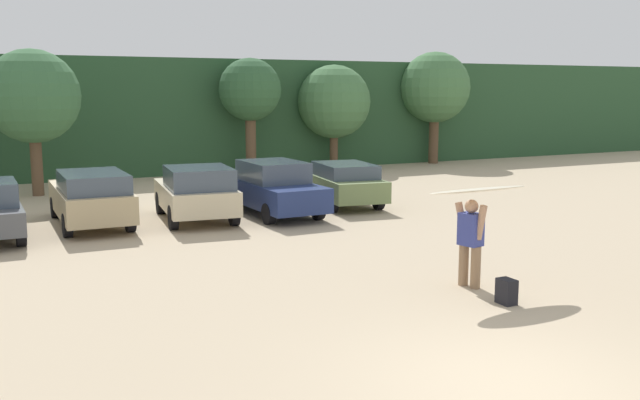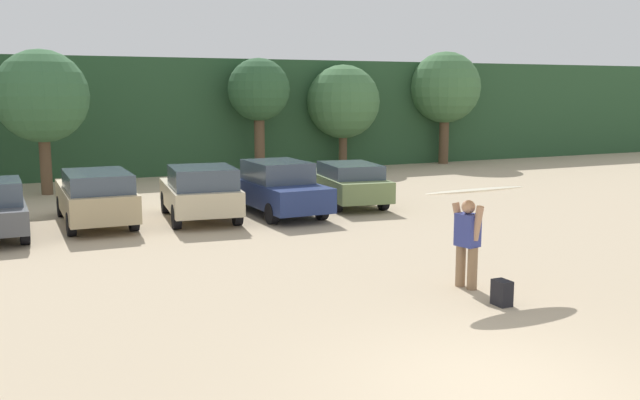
# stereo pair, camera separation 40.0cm
# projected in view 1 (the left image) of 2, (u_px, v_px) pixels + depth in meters

# --- Properties ---
(ground_plane) EXTENTS (120.00, 120.00, 0.00)m
(ground_plane) POSITION_uv_depth(u_px,v_px,m) (506.00, 384.00, 9.06)
(ground_plane) COLOR tan
(hillside_ridge) EXTENTS (108.00, 12.00, 5.11)m
(hillside_ridge) POSITION_uv_depth(u_px,v_px,m) (102.00, 114.00, 34.96)
(hillside_ridge) COLOR #284C2D
(hillside_ridge) RESTS_ON ground_plane
(tree_center) EXTENTS (3.29, 3.29, 5.16)m
(tree_center) POSITION_uv_depth(u_px,v_px,m) (32.00, 97.00, 24.65)
(tree_center) COLOR brown
(tree_center) RESTS_ON ground_plane
(tree_far_left) EXTENTS (2.74, 2.74, 5.11)m
(tree_far_left) POSITION_uv_depth(u_px,v_px,m) (250.00, 91.00, 30.80)
(tree_far_left) COLOR brown
(tree_far_left) RESTS_ON ground_plane
(tree_right) EXTENTS (3.44, 3.44, 4.90)m
(tree_right) POSITION_uv_depth(u_px,v_px,m) (334.00, 102.00, 33.13)
(tree_right) COLOR brown
(tree_right) RESTS_ON ground_plane
(tree_far_right) EXTENTS (3.56, 3.56, 5.63)m
(tree_far_right) POSITION_uv_depth(u_px,v_px,m) (435.00, 88.00, 35.66)
(tree_far_right) COLOR brown
(tree_far_right) RESTS_ON ground_plane
(parked_car_tan) EXTENTS (1.84, 4.69, 1.55)m
(parked_car_tan) POSITION_uv_depth(u_px,v_px,m) (91.00, 197.00, 19.47)
(parked_car_tan) COLOR tan
(parked_car_tan) RESTS_ON ground_plane
(parked_car_champagne) EXTENTS (2.29, 4.16, 1.59)m
(parked_car_champagne) POSITION_uv_depth(u_px,v_px,m) (196.00, 192.00, 20.23)
(parked_car_champagne) COLOR beige
(parked_car_champagne) RESTS_ON ground_plane
(parked_car_navy) EXTENTS (1.84, 4.78, 1.61)m
(parked_car_navy) POSITION_uv_depth(u_px,v_px,m) (272.00, 188.00, 21.34)
(parked_car_navy) COLOR navy
(parked_car_navy) RESTS_ON ground_plane
(parked_car_olive_green) EXTENTS (2.35, 4.89, 1.39)m
(parked_car_olive_green) POSITION_uv_depth(u_px,v_px,m) (340.00, 182.00, 23.18)
(parked_car_olive_green) COLOR #6B7F4C
(parked_car_olive_green) RESTS_ON ground_plane
(person_adult) EXTENTS (0.39, 0.75, 1.69)m
(person_adult) POSITION_uv_depth(u_px,v_px,m) (471.00, 238.00, 13.38)
(person_adult) COLOR #8C6B4C
(person_adult) RESTS_ON ground_plane
(surfboard_cream) EXTENTS (2.26, 0.70, 0.15)m
(surfboard_cream) POSITION_uv_depth(u_px,v_px,m) (479.00, 190.00, 13.13)
(surfboard_cream) COLOR beige
(backpack_dropped) EXTENTS (0.24, 0.34, 0.45)m
(backpack_dropped) POSITION_uv_depth(u_px,v_px,m) (506.00, 292.00, 12.40)
(backpack_dropped) COLOR black
(backpack_dropped) RESTS_ON ground_plane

